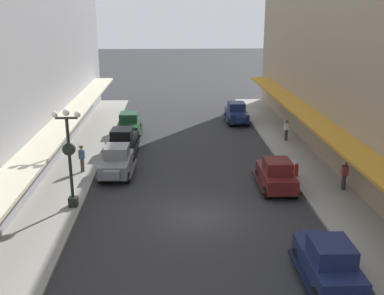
{
  "coord_description": "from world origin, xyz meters",
  "views": [
    {
      "loc": [
        -1.3,
        -21.03,
        10.0
      ],
      "look_at": [
        0.0,
        6.0,
        1.8
      ],
      "focal_mm": 43.07,
      "sensor_mm": 36.0,
      "label": 1
    }
  ],
  "objects_px": {
    "parked_car_0": "(122,140)",
    "lamp_post_with_clock": "(69,154)",
    "parked_car_4": "(328,261)",
    "parked_car_5": "(117,161)",
    "parked_car_2": "(237,113)",
    "pedestrian_0": "(344,175)",
    "pedestrian_1": "(82,158)",
    "parked_car_3": "(276,174)",
    "parked_car_1": "(129,124)",
    "pedestrian_2": "(286,130)",
    "fire_hydrant": "(296,170)"
  },
  "relations": [
    {
      "from": "parked_car_5",
      "to": "lamp_post_with_clock",
      "type": "distance_m",
      "value": 5.67
    },
    {
      "from": "parked_car_0",
      "to": "pedestrian_2",
      "type": "xyz_separation_m",
      "value": [
        12.42,
        2.22,
        0.05
      ]
    },
    {
      "from": "parked_car_0",
      "to": "parked_car_1",
      "type": "relative_size",
      "value": 1.01
    },
    {
      "from": "pedestrian_0",
      "to": "lamp_post_with_clock",
      "type": "bearing_deg",
      "value": -173.73
    },
    {
      "from": "lamp_post_with_clock",
      "to": "parked_car_0",
      "type": "bearing_deg",
      "value": 80.29
    },
    {
      "from": "parked_car_5",
      "to": "fire_hydrant",
      "type": "distance_m",
      "value": 11.07
    },
    {
      "from": "parked_car_5",
      "to": "pedestrian_2",
      "type": "distance_m",
      "value": 14.07
    },
    {
      "from": "parked_car_4",
      "to": "pedestrian_0",
      "type": "bearing_deg",
      "value": 66.3
    },
    {
      "from": "parked_car_2",
      "to": "pedestrian_1",
      "type": "height_order",
      "value": "parked_car_2"
    },
    {
      "from": "lamp_post_with_clock",
      "to": "pedestrian_1",
      "type": "distance_m",
      "value": 5.7
    },
    {
      "from": "parked_car_1",
      "to": "pedestrian_1",
      "type": "xyz_separation_m",
      "value": [
        -2.17,
        -9.06,
        0.07
      ]
    },
    {
      "from": "pedestrian_1",
      "to": "pedestrian_2",
      "type": "distance_m",
      "value": 15.9
    },
    {
      "from": "lamp_post_with_clock",
      "to": "pedestrian_2",
      "type": "relative_size",
      "value": 3.15
    },
    {
      "from": "parked_car_2",
      "to": "pedestrian_2",
      "type": "height_order",
      "value": "parked_car_2"
    },
    {
      "from": "parked_car_5",
      "to": "lamp_post_with_clock",
      "type": "xyz_separation_m",
      "value": [
        -1.74,
        -5.0,
        2.04
      ]
    },
    {
      "from": "parked_car_4",
      "to": "lamp_post_with_clock",
      "type": "bearing_deg",
      "value": 146.27
    },
    {
      "from": "fire_hydrant",
      "to": "parked_car_3",
      "type": "bearing_deg",
      "value": -133.99
    },
    {
      "from": "parked_car_2",
      "to": "pedestrian_0",
      "type": "xyz_separation_m",
      "value": [
        3.75,
        -16.65,
        0.05
      ]
    },
    {
      "from": "parked_car_5",
      "to": "parked_car_4",
      "type": "bearing_deg",
      "value": -53.22
    },
    {
      "from": "parked_car_1",
      "to": "parked_car_3",
      "type": "relative_size",
      "value": 1.0
    },
    {
      "from": "parked_car_1",
      "to": "fire_hydrant",
      "type": "distance_m",
      "value": 15.25
    },
    {
      "from": "parked_car_1",
      "to": "parked_car_2",
      "type": "height_order",
      "value": "same"
    },
    {
      "from": "parked_car_0",
      "to": "parked_car_4",
      "type": "distance_m",
      "value": 19.26
    },
    {
      "from": "parked_car_0",
      "to": "lamp_post_with_clock",
      "type": "xyz_separation_m",
      "value": [
        -1.64,
        -9.58,
        2.04
      ]
    },
    {
      "from": "parked_car_3",
      "to": "pedestrian_1",
      "type": "bearing_deg",
      "value": 164.73
    },
    {
      "from": "parked_car_4",
      "to": "lamp_post_with_clock",
      "type": "relative_size",
      "value": 0.83
    },
    {
      "from": "parked_car_1",
      "to": "pedestrian_2",
      "type": "xyz_separation_m",
      "value": [
        12.35,
        -2.59,
        0.05
      ]
    },
    {
      "from": "parked_car_0",
      "to": "lamp_post_with_clock",
      "type": "height_order",
      "value": "lamp_post_with_clock"
    },
    {
      "from": "fire_hydrant",
      "to": "pedestrian_1",
      "type": "distance_m",
      "value": 13.3
    },
    {
      "from": "parked_car_1",
      "to": "parked_car_5",
      "type": "bearing_deg",
      "value": -89.78
    },
    {
      "from": "fire_hydrant",
      "to": "pedestrian_0",
      "type": "bearing_deg",
      "value": -46.93
    },
    {
      "from": "parked_car_3",
      "to": "pedestrian_1",
      "type": "relative_size",
      "value": 2.56
    },
    {
      "from": "parked_car_0",
      "to": "pedestrian_1",
      "type": "height_order",
      "value": "parked_car_0"
    },
    {
      "from": "parked_car_4",
      "to": "fire_hydrant",
      "type": "distance_m",
      "value": 11.33
    },
    {
      "from": "parked_car_1",
      "to": "parked_car_2",
      "type": "distance_m",
      "value": 10.17
    },
    {
      "from": "parked_car_1",
      "to": "pedestrian_1",
      "type": "distance_m",
      "value": 9.32
    },
    {
      "from": "parked_car_5",
      "to": "pedestrian_2",
      "type": "xyz_separation_m",
      "value": [
        12.32,
        6.8,
        0.05
      ]
    },
    {
      "from": "parked_car_3",
      "to": "parked_car_5",
      "type": "bearing_deg",
      "value": 163.18
    },
    {
      "from": "parked_car_3",
      "to": "pedestrian_2",
      "type": "relative_size",
      "value": 2.61
    },
    {
      "from": "parked_car_0",
      "to": "parked_car_2",
      "type": "distance_m",
      "value": 12.85
    },
    {
      "from": "lamp_post_with_clock",
      "to": "pedestrian_0",
      "type": "bearing_deg",
      "value": 6.27
    },
    {
      "from": "parked_car_4",
      "to": "pedestrian_0",
      "type": "height_order",
      "value": "parked_car_4"
    },
    {
      "from": "pedestrian_1",
      "to": "fire_hydrant",
      "type": "bearing_deg",
      "value": -6.24
    },
    {
      "from": "parked_car_3",
      "to": "lamp_post_with_clock",
      "type": "relative_size",
      "value": 0.83
    },
    {
      "from": "parked_car_4",
      "to": "parked_car_5",
      "type": "distance_m",
      "value": 15.35
    },
    {
      "from": "parked_car_2",
      "to": "lamp_post_with_clock",
      "type": "distance_m",
      "value": 21.48
    },
    {
      "from": "pedestrian_1",
      "to": "pedestrian_2",
      "type": "bearing_deg",
      "value": 24.03
    },
    {
      "from": "parked_car_0",
      "to": "pedestrian_0",
      "type": "relative_size",
      "value": 2.63
    },
    {
      "from": "parked_car_1",
      "to": "pedestrian_2",
      "type": "relative_size",
      "value": 2.6
    },
    {
      "from": "parked_car_1",
      "to": "parked_car_2",
      "type": "relative_size",
      "value": 1.0
    }
  ]
}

